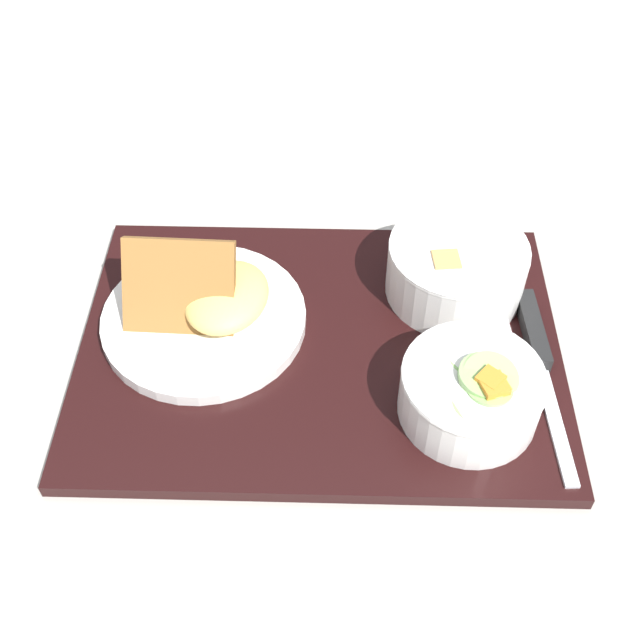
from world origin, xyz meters
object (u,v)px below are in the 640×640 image
object	(u,v)px
knife	(536,343)
bowl_salad	(472,390)
bowl_soup	(456,266)
plate_main	(207,309)
spoon	(517,373)

from	to	relation	value
knife	bowl_salad	bearing A→B (deg)	-46.90
bowl_soup	bowl_salad	bearing A→B (deg)	86.07
plate_main	spoon	size ratio (longest dim) A/B	1.34
bowl_salad	knife	bearing A→B (deg)	-137.92
bowl_salad	bowl_soup	xyz separation A→B (m)	(-0.01, -0.14, 0.00)
knife	spoon	bearing A→B (deg)	-36.32
knife	spoon	world-z (taller)	knife
plate_main	spoon	xyz separation A→B (m)	(-0.26, 0.07, -0.01)
knife	plate_main	bearing A→B (deg)	-97.77
plate_main	bowl_soup	bearing A→B (deg)	-172.62
bowl_salad	spoon	bearing A→B (deg)	-144.62
bowl_salad	knife	xyz separation A→B (m)	(-0.07, -0.06, -0.02)
knife	spoon	distance (m)	0.04
bowl_salad	bowl_soup	size ratio (longest dim) A/B	0.91
plate_main	knife	xyz separation A→B (m)	(-0.29, 0.04, -0.01)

